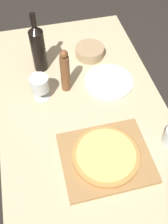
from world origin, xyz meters
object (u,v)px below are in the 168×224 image
at_px(wine_bottle, 38,47).
at_px(wine_glass, 40,84).
at_px(pizza, 106,155).
at_px(pepper_mill, 65,72).
at_px(small_bowl, 90,52).

height_order(wine_bottle, wine_glass, wine_bottle).
bearing_deg(pizza, wine_glass, 117.62).
relative_size(pizza, wine_glass, 2.14).
bearing_deg(pepper_mill, small_bowl, 50.47).
distance_m(pizza, small_bowl, 0.64).
bearing_deg(wine_glass, pizza, -62.38).
xyz_separation_m(wine_glass, small_bowl, (0.30, 0.24, -0.06)).
distance_m(wine_bottle, pepper_mill, 0.21).
distance_m(wine_glass, small_bowl, 0.39).
bearing_deg(wine_bottle, small_bowl, 7.04).
xyz_separation_m(pizza, wine_glass, (-0.21, 0.40, 0.06)).
bearing_deg(wine_glass, pepper_mill, 11.83).
bearing_deg(pepper_mill, pizza, -79.24).
bearing_deg(wine_bottle, pepper_mill, -60.59).
distance_m(pepper_mill, small_bowl, 0.29).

